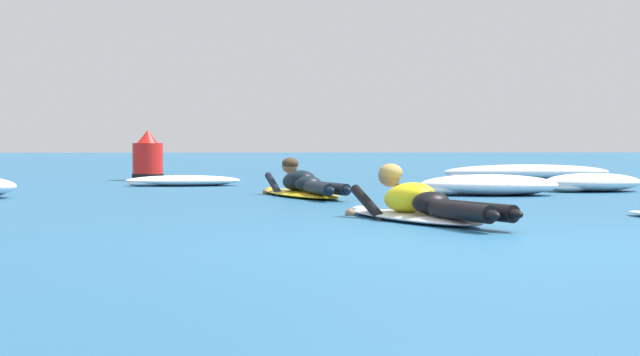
{
  "coord_description": "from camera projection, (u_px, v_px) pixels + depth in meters",
  "views": [
    {
      "loc": [
        -1.52,
        -6.6,
        0.67
      ],
      "look_at": [
        -0.85,
        4.57,
        0.29
      ],
      "focal_mm": 56.36,
      "sensor_mm": 36.0,
      "label": 1
    }
  ],
  "objects": [
    {
      "name": "ground_plane",
      "position": [
        351.0,
        184.0,
        16.67
      ],
      "size": [
        120.0,
        120.0,
        0.0
      ],
      "primitive_type": "plane",
      "color": "#235B84"
    },
    {
      "name": "surfer_near",
      "position": [
        419.0,
        205.0,
        8.66
      ],
      "size": [
        1.29,
        2.47,
        0.55
      ],
      "color": "silver",
      "rests_on": "ground"
    },
    {
      "name": "surfer_far",
      "position": [
        303.0,
        187.0,
        12.73
      ],
      "size": [
        1.25,
        2.66,
        0.55
      ],
      "color": "yellow",
      "rests_on": "ground"
    },
    {
      "name": "whitewater_front",
      "position": [
        183.0,
        181.0,
        16.02
      ],
      "size": [
        1.87,
        0.87,
        0.17
      ],
      "color": "white",
      "rests_on": "ground"
    },
    {
      "name": "whitewater_mid_left",
      "position": [
        592.0,
        183.0,
        14.15
      ],
      "size": [
        1.64,
        1.32,
        0.26
      ],
      "color": "white",
      "rests_on": "ground"
    },
    {
      "name": "whitewater_mid_right",
      "position": [
        489.0,
        185.0,
        13.12
      ],
      "size": [
        1.93,
        1.27,
        0.27
      ],
      "color": "white",
      "rests_on": "ground"
    },
    {
      "name": "whitewater_far_band",
      "position": [
        527.0,
        173.0,
        18.8
      ],
      "size": [
        3.17,
        0.77,
        0.28
      ],
      "color": "white",
      "rests_on": "ground"
    },
    {
      "name": "channel_marker_buoy",
      "position": [
        148.0,
        161.0,
        18.47
      ],
      "size": [
        0.59,
        0.59,
        0.93
      ],
      "color": "red",
      "rests_on": "ground"
    }
  ]
}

